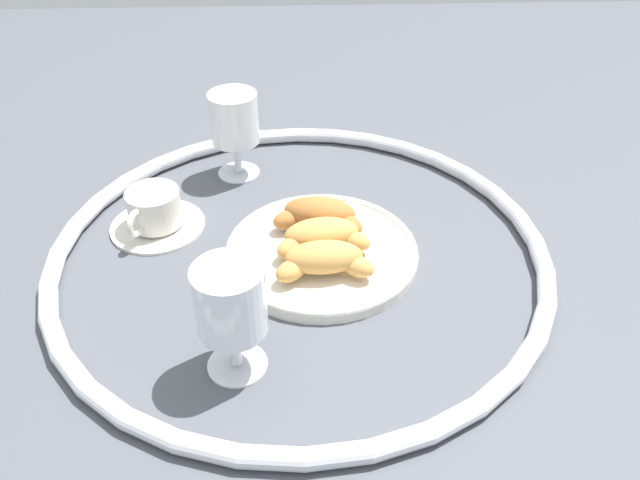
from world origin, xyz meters
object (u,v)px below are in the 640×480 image
at_px(juice_glass_right, 233,122).
at_px(juice_glass_left, 228,304).
at_px(coffee_cup_near, 153,213).
at_px(croissant_small, 320,236).
at_px(croissant_large, 318,215).
at_px(pastry_plate, 320,251).
at_px(croissant_extra, 322,260).

bearing_deg(juice_glass_right, juice_glass_left, 93.23).
distance_m(coffee_cup_near, juice_glass_left, 0.31).
relative_size(croissant_small, juice_glass_right, 0.97).
bearing_deg(croissant_large, juice_glass_left, 66.67).
bearing_deg(croissant_large, coffee_cup_near, -7.74).
height_order(pastry_plate, coffee_cup_near, coffee_cup_near).
xyz_separation_m(pastry_plate, coffee_cup_near, (0.24, -0.08, 0.02)).
bearing_deg(coffee_cup_near, juice_glass_right, -126.59).
bearing_deg(pastry_plate, croissant_small, 97.05).
height_order(coffee_cup_near, juice_glass_right, juice_glass_right).
bearing_deg(juice_glass_left, pastry_plate, -118.55).
height_order(croissant_small, coffee_cup_near, same).
bearing_deg(croissant_extra, croissant_large, -88.91).
distance_m(pastry_plate, coffee_cup_near, 0.25).
xyz_separation_m(pastry_plate, croissant_small, (-0.00, 0.00, 0.03)).
relative_size(pastry_plate, coffee_cup_near, 1.93).
relative_size(croissant_large, juice_glass_left, 0.96).
distance_m(croissant_large, croissant_extra, 0.10).
xyz_separation_m(croissant_large, coffee_cup_near, (0.23, -0.03, -0.01)).
relative_size(croissant_small, coffee_cup_near, 1.00).
distance_m(croissant_large, juice_glass_right, 0.23).
height_order(croissant_large, juice_glass_right, juice_glass_right).
distance_m(croissant_large, juice_glass_left, 0.26).
bearing_deg(croissant_small, juice_glass_right, -61.04).
bearing_deg(croissant_small, croissant_large, -88.22).
bearing_deg(croissant_extra, croissant_small, -89.59).
bearing_deg(juice_glass_right, croissant_extra, 114.49).
bearing_deg(coffee_cup_near, croissant_large, 172.26).
bearing_deg(pastry_plate, juice_glass_left, 61.45).
distance_m(croissant_extra, juice_glass_left, 0.18).
bearing_deg(juice_glass_left, croissant_large, -113.33).
bearing_deg(coffee_cup_near, juice_glass_left, 116.36).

